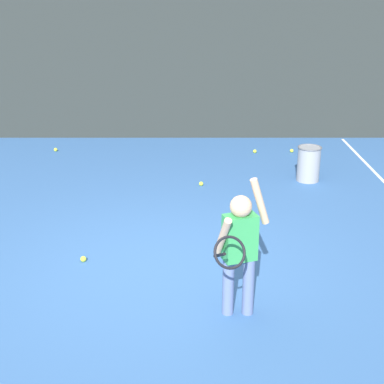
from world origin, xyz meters
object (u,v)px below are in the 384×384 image
Objects in this scene: tennis_player at (237,246)px; tennis_ball_4 at (290,151)px; tennis_ball_1 at (253,151)px; tennis_ball_2 at (199,184)px; tennis_ball_6 at (54,150)px; ball_hopper at (307,163)px; tennis_ball_3 at (81,259)px.

tennis_ball_4 is (1.45, 5.46, -0.69)m from tennis_player.
tennis_ball_1 is 0.70m from tennis_ball_4.
tennis_ball_2 and tennis_ball_6 have the same top height.
tennis_player is 20.46× the size of tennis_ball_6.
tennis_player is 4.15m from ball_hopper.
ball_hopper is 8.52× the size of tennis_ball_4.
tennis_player is 20.46× the size of tennis_ball_4.
tennis_ball_6 is at bearing 99.46° from tennis_player.
tennis_player is at bearing -110.30° from ball_hopper.
tennis_ball_4 is at bearing -0.89° from tennis_ball_6.
tennis_ball_1 is 1.00× the size of tennis_ball_3.
tennis_ball_2 is (-1.72, -0.25, -0.26)m from ball_hopper.
tennis_player is at bearing -61.39° from tennis_ball_6.
tennis_ball_4 and tennis_ball_6 have the same top height.
tennis_ball_2 is at bearing 61.49° from tennis_ball_3.
tennis_ball_3 is at bearing -137.96° from ball_hopper.
tennis_ball_4 is 1.00× the size of tennis_ball_6.
tennis_ball_3 is 5.38m from tennis_ball_4.
tennis_ball_6 is (-2.73, 1.91, 0.00)m from tennis_ball_2.
tennis_ball_4 is 4.46m from tennis_ball_6.
tennis_ball_4 is at bearing 3.16° from tennis_ball_1.
tennis_ball_2 is at bearing 75.42° from tennis_player.
ball_hopper is 8.52× the size of tennis_ball_2.
ball_hopper is (1.43, 3.87, -0.44)m from tennis_player.
tennis_ball_6 is at bearing 178.36° from tennis_ball_1.
tennis_ball_1 is 1.00× the size of tennis_ball_6.
ball_hopper is at bearing -66.22° from tennis_ball_1.
tennis_ball_2 is at bearing -119.85° from tennis_ball_1.
tennis_ball_1 is 4.97m from tennis_ball_3.
tennis_ball_1 and tennis_ball_4 have the same top height.
tennis_ball_2 is at bearing -35.04° from tennis_ball_6.
tennis_ball_2 is 2.89m from tennis_ball_3.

